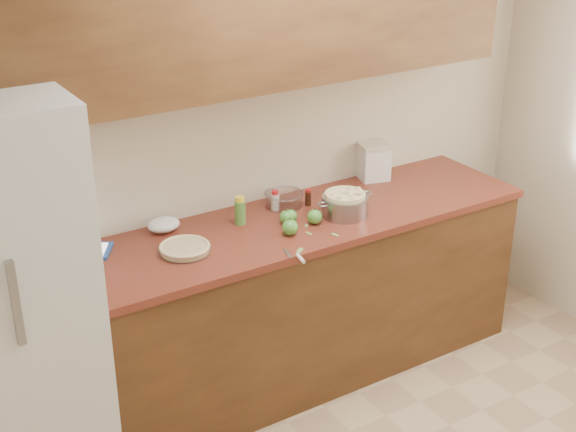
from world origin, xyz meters
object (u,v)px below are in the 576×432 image
colander (345,204)px  tablet (86,251)px  flour_canister (373,161)px  pie (185,249)px

colander → tablet: (-1.27, 0.29, -0.05)m
colander → flour_canister: (0.43, 0.33, 0.05)m
pie → colander: 0.88m
pie → colander: colander is taller
flour_canister → pie: bearing=-167.9°
pie → flour_canister: bearing=12.1°
flour_canister → colander: bearing=-142.7°
colander → tablet: size_ratio=1.16×
pie → tablet: size_ratio=0.88×
pie → flour_canister: flour_canister is taller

